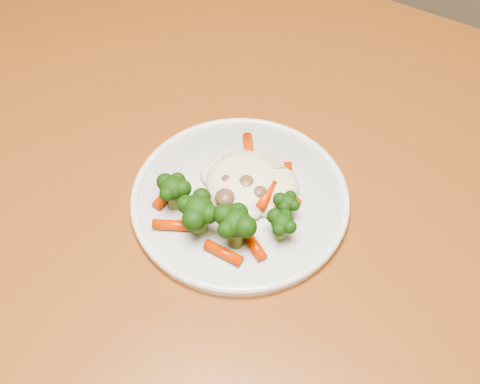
{
  "coord_description": "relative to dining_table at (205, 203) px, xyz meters",
  "views": [
    {
      "loc": [
        0.37,
        -0.32,
        1.31
      ],
      "look_at": [
        0.18,
        0.06,
        0.77
      ],
      "focal_mm": 45.0,
      "sensor_mm": 36.0,
      "label": 1
    }
  ],
  "objects": [
    {
      "name": "meal",
      "position": [
        0.07,
        -0.05,
        0.12
      ],
      "size": [
        0.17,
        0.18,
        0.05
      ],
      "color": "#F2E8C2",
      "rests_on": "plate"
    },
    {
      "name": "dining_table",
      "position": [
        0.0,
        0.0,
        0.0
      ],
      "size": [
        1.38,
        0.98,
        0.75
      ],
      "rotation": [
        0.0,
        0.0,
        -0.08
      ],
      "color": "#975222",
      "rests_on": "ground"
    },
    {
      "name": "plate",
      "position": [
        0.07,
        -0.04,
        0.09
      ],
      "size": [
        0.25,
        0.25,
        0.01
      ],
      "primitive_type": "cylinder",
      "color": "white",
      "rests_on": "dining_table"
    }
  ]
}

